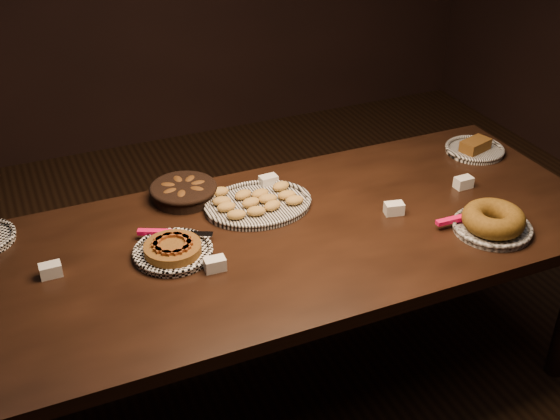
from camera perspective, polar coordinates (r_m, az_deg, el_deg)
name	(u,v)px	position (r m, az deg, el deg)	size (l,w,h in m)	color
ground	(284,385)	(2.99, 0.36, -14.05)	(5.00, 5.00, 0.00)	black
buffet_table	(285,250)	(2.55, 0.41, -3.30)	(2.40, 1.00, 0.75)	black
apple_tart_plate	(173,250)	(2.41, -8.71, -3.23)	(0.30, 0.29, 0.05)	white
madeleine_platter	(257,203)	(2.66, -1.86, 0.58)	(0.41, 0.33, 0.05)	black
bundt_cake_plate	(493,222)	(2.62, 16.90, -0.93)	(0.32, 0.28, 0.09)	black
croissant_basket	(184,191)	(2.72, -7.85, 1.57)	(0.31, 0.31, 0.07)	black
loaf_plate	(475,149)	(3.18, 15.55, 4.83)	(0.26, 0.26, 0.06)	black
tent_cards	(288,218)	(2.56, 0.66, -0.65)	(1.66, 0.50, 0.04)	white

